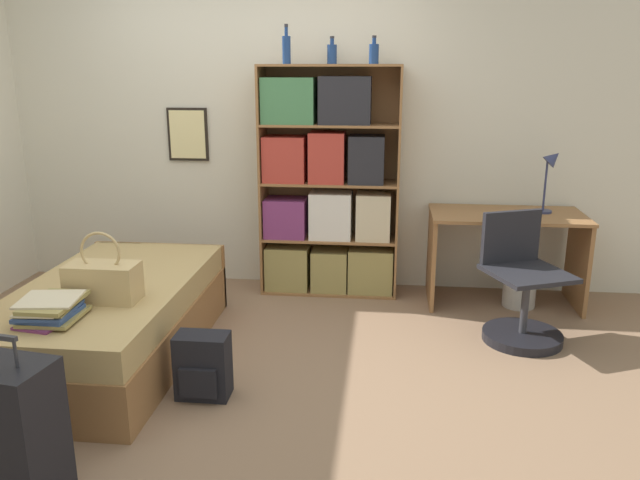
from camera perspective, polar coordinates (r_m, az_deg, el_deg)
The scene contains 15 objects.
ground_plane at distance 4.01m, azimuth -9.80°, elevation -10.82°, with size 14.00×14.00×0.00m, color #84664C.
wall_back at distance 5.15m, azimuth -5.68°, elevation 10.28°, with size 10.00×0.09×2.60m.
bed at distance 4.15m, azimuth -18.54°, elevation -6.89°, with size 1.00×1.84×0.48m.
handbag at distance 3.73m, azimuth -19.22°, elevation -3.54°, with size 0.40×0.20×0.40m.
book_stack_on_bed at distance 3.55m, azimuth -23.38°, elevation -5.88°, with size 0.33×0.37×0.12m.
suitcase at distance 2.98m, azimuth -27.17°, elevation -15.42°, with size 0.51×0.34×0.76m.
bookcase at distance 4.90m, azimuth 0.58°, elevation 4.57°, with size 1.08×0.35×1.79m.
bottle_green at distance 4.83m, azimuth -3.09°, elevation 17.06°, with size 0.06×0.06×0.28m.
bottle_brown at distance 4.86m, azimuth 1.11°, elevation 16.69°, with size 0.07×0.07×0.20m.
bottle_clear at distance 4.79m, azimuth 4.95°, elevation 16.66°, with size 0.07×0.07×0.20m.
desk at distance 4.92m, azimuth 16.58°, elevation -0.10°, with size 1.13×0.60×0.71m.
desk_lamp at distance 4.93m, azimuth 20.37°, elevation 6.13°, with size 0.18×0.13×0.49m.
desk_chair at distance 4.37m, azimuth 17.91°, elevation -5.37°, with size 0.62×0.62×0.84m.
backpack at distance 3.55m, azimuth -10.67°, elevation -11.29°, with size 0.29×0.20×0.37m.
waste_bin at distance 4.99m, azimuth 17.78°, elevation -4.14°, with size 0.24×0.24×0.30m.
Camera 1 is at (1.05, -3.44, 1.76)m, focal length 35.00 mm.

